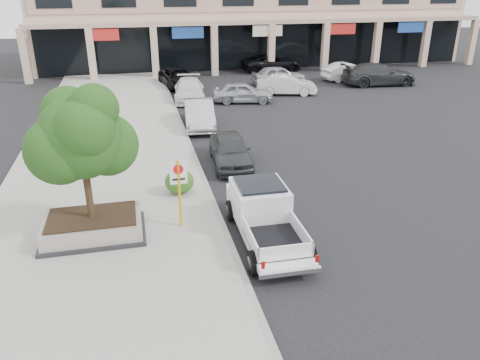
# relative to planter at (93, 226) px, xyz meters

# --- Properties ---
(ground) EXTENTS (120.00, 120.00, 0.00)m
(ground) POSITION_rel_planter_xyz_m (5.68, -0.78, -0.48)
(ground) COLOR black
(ground) RESTS_ON ground
(sidewalk) EXTENTS (8.00, 52.00, 0.15)m
(sidewalk) POSITION_rel_planter_xyz_m (0.18, 5.22, -0.40)
(sidewalk) COLOR gray
(sidewalk) RESTS_ON ground
(curb) EXTENTS (0.20, 52.00, 0.15)m
(curb) POSITION_rel_planter_xyz_m (4.13, 5.22, -0.40)
(curb) COLOR gray
(curb) RESTS_ON ground
(strip_mall) EXTENTS (40.55, 12.43, 9.50)m
(strip_mall) POSITION_rel_planter_xyz_m (13.68, 33.15, 4.27)
(strip_mall) COLOR tan
(strip_mall) RESTS_ON ground
(planter) EXTENTS (3.20, 2.20, 0.68)m
(planter) POSITION_rel_planter_xyz_m (0.00, 0.00, 0.00)
(planter) COLOR black
(planter) RESTS_ON sidewalk
(planter_tree) EXTENTS (2.90, 2.55, 4.00)m
(planter_tree) POSITION_rel_planter_xyz_m (0.13, 0.15, 2.94)
(planter_tree) COLOR black
(planter_tree) RESTS_ON planter
(no_parking_sign) EXTENTS (0.55, 0.09, 2.30)m
(no_parking_sign) POSITION_rel_planter_xyz_m (2.78, -0.02, 1.16)
(no_parking_sign) COLOR #DE9F0B
(no_parking_sign) RESTS_ON sidewalk
(hedge) EXTENTS (1.10, 0.99, 0.93)m
(hedge) POSITION_rel_planter_xyz_m (3.02, 2.57, 0.14)
(hedge) COLOR #204C15
(hedge) RESTS_ON sidewalk
(pickup_truck) EXTENTS (1.97, 5.12, 1.60)m
(pickup_truck) POSITION_rel_planter_xyz_m (5.33, -1.32, 0.33)
(pickup_truck) COLOR white
(pickup_truck) RESTS_ON ground
(curb_car_a) EXTENTS (1.91, 4.18, 1.39)m
(curb_car_a) POSITION_rel_planter_xyz_m (5.60, 5.40, 0.22)
(curb_car_a) COLOR #2F3134
(curb_car_a) RESTS_ON ground
(curb_car_b) EXTENTS (1.97, 4.60, 1.47)m
(curb_car_b) POSITION_rel_planter_xyz_m (5.13, 11.51, 0.26)
(curb_car_b) COLOR #AEB2B7
(curb_car_b) RESTS_ON ground
(curb_car_c) EXTENTS (2.53, 5.04, 1.41)m
(curb_car_c) POSITION_rel_planter_xyz_m (5.41, 17.98, 0.23)
(curb_car_c) COLOR silver
(curb_car_c) RESTS_ON ground
(curb_car_d) EXTENTS (3.02, 5.35, 1.41)m
(curb_car_d) POSITION_rel_planter_xyz_m (5.16, 22.32, 0.23)
(curb_car_d) COLOR black
(curb_car_d) RESTS_ON ground
(lot_car_a) EXTENTS (4.25, 2.33, 1.37)m
(lot_car_a) POSITION_rel_planter_xyz_m (8.79, 16.43, 0.21)
(lot_car_a) COLOR #A5A8AD
(lot_car_a) RESTS_ON ground
(lot_car_b) EXTENTS (4.43, 2.40, 1.38)m
(lot_car_b) POSITION_rel_planter_xyz_m (12.39, 18.00, 0.22)
(lot_car_b) COLOR silver
(lot_car_b) RESTS_ON ground
(lot_car_c) EXTENTS (5.90, 2.74, 1.67)m
(lot_car_c) POSITION_rel_planter_xyz_m (20.45, 19.52, 0.36)
(lot_car_c) COLOR #292A2D
(lot_car_c) RESTS_ON ground
(lot_car_d) EXTENTS (5.46, 2.69, 1.49)m
(lot_car_d) POSITION_rel_planter_xyz_m (14.05, 27.01, 0.27)
(lot_car_d) COLOR black
(lot_car_d) RESTS_ON ground
(lot_car_e) EXTENTS (4.36, 1.99, 1.45)m
(lot_car_e) POSITION_rel_planter_xyz_m (12.88, 21.44, 0.25)
(lot_car_e) COLOR #A2A5AA
(lot_car_e) RESTS_ON ground
(lot_car_f) EXTENTS (4.47, 2.17, 1.41)m
(lot_car_f) POSITION_rel_planter_xyz_m (18.88, 21.76, 0.23)
(lot_car_f) COLOR silver
(lot_car_f) RESTS_ON ground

